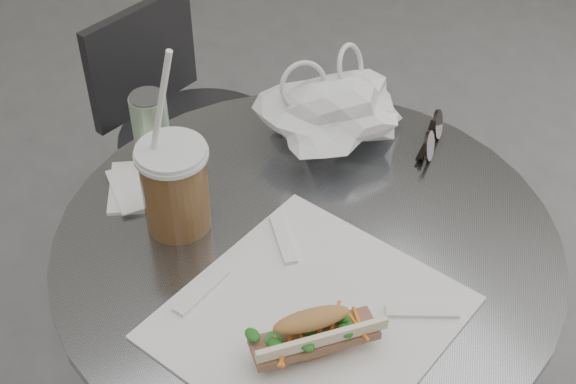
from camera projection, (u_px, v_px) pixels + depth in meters
cafe_table at (304, 350)px, 1.38m from camera, size 0.76×0.76×0.74m
chair_far at (193, 173)px, 1.95m from camera, size 0.38×0.41×0.72m
sandwich_paper at (310, 317)px, 1.08m from camera, size 0.44×0.43×0.00m
banh_mi at (313, 334)px, 1.02m from camera, size 0.22×0.13×0.07m
iced_coffee at (175, 186)px, 1.17m from camera, size 0.11×0.11×0.31m
sunglasses at (432, 137)px, 1.35m from camera, size 0.10×0.08×0.05m
plastic_bag at (334, 113)px, 1.33m from camera, size 0.26×0.21×0.12m
napkin_stack at (148, 185)px, 1.28m from camera, size 0.17×0.17×0.01m
drink_can at (151, 125)px, 1.31m from camera, size 0.06×0.06×0.12m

